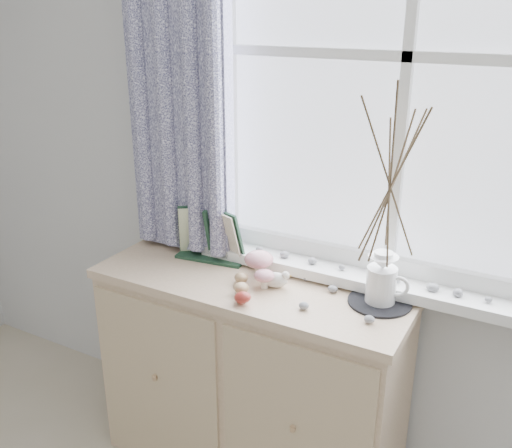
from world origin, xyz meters
name	(u,v)px	position (x,y,z in m)	size (l,w,h in m)	color
sideboard	(250,377)	(-0.15, 1.75, 0.43)	(1.20, 0.45, 0.85)	beige
botanical_book	(206,235)	(-0.38, 1.82, 0.96)	(0.32, 0.13, 0.23)	#1B3A27
toadstool_cluster	(260,264)	(-0.12, 1.78, 0.91)	(0.15, 0.16, 0.10)	silver
wooden_eggs	(242,287)	(-0.13, 1.65, 0.88)	(0.13, 0.17, 0.06)	tan
songbird_figurine	(275,279)	(-0.05, 1.75, 0.88)	(0.12, 0.06, 0.06)	white
crocheted_doily	(380,302)	(0.32, 1.82, 0.85)	(0.22, 0.22, 0.01)	black
twig_pitcher	(391,179)	(0.32, 1.82, 1.29)	(0.35, 0.35, 0.77)	white
sideboard_pebbles	(327,297)	(0.15, 1.75, 0.86)	(0.34, 0.23, 0.02)	gray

